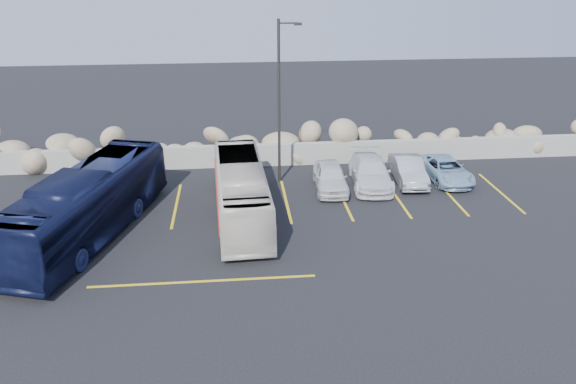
{
  "coord_description": "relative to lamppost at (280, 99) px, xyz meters",
  "views": [
    {
      "loc": [
        0.34,
        -17.06,
        10.58
      ],
      "look_at": [
        2.4,
        4.0,
        1.71
      ],
      "focal_mm": 35.0,
      "sensor_mm": 36.0,
      "label": 1
    }
  ],
  "objects": [
    {
      "name": "car_b",
      "position": [
        6.43,
        -0.69,
        -3.66
      ],
      "size": [
        1.57,
        3.91,
        1.26
      ],
      "primitive_type": "imported",
      "rotation": [
        0.0,
        0.0,
        -0.06
      ],
      "color": "#A7A6AB",
      "rests_on": "ground"
    },
    {
      "name": "car_c",
      "position": [
        4.43,
        -0.89,
        -3.63
      ],
      "size": [
        2.26,
        4.72,
        1.33
      ],
      "primitive_type": "imported",
      "rotation": [
        0.0,
        0.0,
        -0.09
      ],
      "color": "silver",
      "rests_on": "ground"
    },
    {
      "name": "car_a",
      "position": [
        2.34,
        -1.29,
        -3.65
      ],
      "size": [
        1.7,
        3.84,
        1.28
      ],
      "primitive_type": "imported",
      "rotation": [
        0.0,
        0.0,
        -0.05
      ],
      "color": "silver",
      "rests_on": "ground"
    },
    {
      "name": "tour_coach",
      "position": [
        -8.24,
        -5.24,
        -2.88
      ],
      "size": [
        5.26,
        10.41,
        2.83
      ],
      "primitive_type": "imported",
      "rotation": [
        0.0,
        0.0,
        -0.3
      ],
      "color": "#101536",
      "rests_on": "ground"
    },
    {
      "name": "riprap_pile",
      "position": [
        -2.56,
        3.7,
        -3.0
      ],
      "size": [
        54.0,
        2.8,
        2.6
      ],
      "primitive_type": null,
      "color": "#9B8366",
      "rests_on": "ground"
    },
    {
      "name": "car_d",
      "position": [
        8.42,
        -0.64,
        -3.74
      ],
      "size": [
        2.04,
        4.1,
        1.12
      ],
      "primitive_type": "imported",
      "rotation": [
        0.0,
        0.0,
        0.05
      ],
      "color": "#8EB0CA",
      "rests_on": "ground"
    },
    {
      "name": "lamppost",
      "position": [
        0.0,
        0.0,
        0.0
      ],
      "size": [
        1.14,
        0.18,
        8.0
      ],
      "color": "#302D2A",
      "rests_on": "ground"
    },
    {
      "name": "ground",
      "position": [
        -2.56,
        -9.5,
        -4.3
      ],
      "size": [
        90.0,
        90.0,
        0.0
      ],
      "primitive_type": "plane",
      "color": "black",
      "rests_on": "ground"
    },
    {
      "name": "seawall",
      "position": [
        -2.56,
        2.5,
        -3.7
      ],
      "size": [
        60.0,
        0.4,
        1.2
      ],
      "primitive_type": "cube",
      "color": "gray",
      "rests_on": "ground"
    },
    {
      "name": "vintage_bus",
      "position": [
        -2.06,
        -4.02,
        -3.08
      ],
      "size": [
        2.43,
        8.83,
        2.44
      ],
      "primitive_type": "imported",
      "rotation": [
        0.0,
        0.0,
        0.04
      ],
      "color": "silver",
      "rests_on": "ground"
    },
    {
      "name": "parking_lines",
      "position": [
        2.09,
        -3.93,
        -4.29
      ],
      "size": [
        18.16,
        9.36,
        0.01
      ],
      "color": "yellow",
      "rests_on": "ground"
    }
  ]
}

